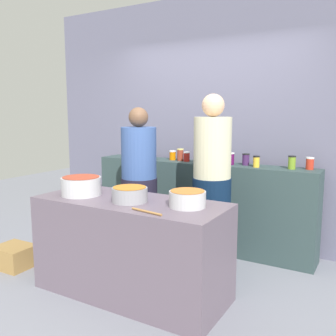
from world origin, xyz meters
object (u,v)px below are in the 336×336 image
at_px(preserve_jar_10, 292,162).
at_px(cook_with_tongs, 139,192).
at_px(preserve_jar_11, 310,163).
at_px(preserve_jar_3, 180,155).
at_px(preserve_jar_7, 230,159).
at_px(preserve_jar_0, 134,152).
at_px(wooden_spoon, 147,212).
at_px(preserve_jar_2, 173,155).
at_px(cook_in_cap, 212,194).
at_px(cooking_pot_left, 81,186).
at_px(bread_crate, 14,256).
at_px(preserve_jar_5, 202,158).
at_px(cooking_pot_center, 130,194).
at_px(cooking_pot_right, 187,199).
at_px(preserve_jar_6, 208,158).
at_px(preserve_jar_1, 152,154).
at_px(preserve_jar_8, 246,159).
at_px(preserve_jar_4, 187,157).
at_px(preserve_jar_9, 256,161).

bearing_deg(preserve_jar_10, cook_with_tongs, -155.87).
bearing_deg(preserve_jar_11, preserve_jar_3, -177.77).
bearing_deg(preserve_jar_7, preserve_jar_0, 179.54).
relative_size(preserve_jar_3, preserve_jar_7, 1.08).
bearing_deg(wooden_spoon, preserve_jar_2, 113.38).
height_order(preserve_jar_0, wooden_spoon, preserve_jar_0).
bearing_deg(preserve_jar_7, cook_in_cap, -86.03).
xyz_separation_m(preserve_jar_11, cooking_pot_left, (-1.72, -1.52, -0.15)).
bearing_deg(bread_crate, cook_in_cap, 27.27).
xyz_separation_m(preserve_jar_3, preserve_jar_5, (0.30, -0.02, -0.02)).
xyz_separation_m(cooking_pot_center, cooking_pot_right, (0.50, 0.09, 0.00)).
bearing_deg(cooking_pot_left, cook_with_tongs, 83.66).
relative_size(preserve_jar_3, preserve_jar_11, 1.16).
bearing_deg(cooking_pot_left, preserve_jar_6, 65.68).
bearing_deg(cooking_pot_right, preserve_jar_1, 131.91).
height_order(preserve_jar_5, preserve_jar_6, preserve_jar_6).
xyz_separation_m(preserve_jar_8, cooking_pot_left, (-1.05, -1.50, -0.15)).
bearing_deg(preserve_jar_6, preserve_jar_2, 171.18).
height_order(preserve_jar_2, preserve_jar_11, preserve_jar_11).
distance_m(cooking_pot_center, cooking_pot_right, 0.51).
bearing_deg(preserve_jar_2, preserve_jar_4, -9.48).
bearing_deg(preserve_jar_4, bread_crate, -128.56).
height_order(preserve_jar_5, preserve_jar_10, preserve_jar_10).
height_order(preserve_jar_0, preserve_jar_5, preserve_jar_0).
height_order(preserve_jar_6, preserve_jar_7, preserve_jar_7).
distance_m(preserve_jar_0, cook_with_tongs, 0.92).
bearing_deg(preserve_jar_6, cooking_pot_left, -114.32).
distance_m(preserve_jar_0, preserve_jar_8, 1.50).
distance_m(preserve_jar_3, preserve_jar_8, 0.81).
relative_size(preserve_jar_3, cooking_pot_left, 0.41).
height_order(preserve_jar_5, preserve_jar_11, preserve_jar_11).
bearing_deg(preserve_jar_4, preserve_jar_2, 170.52).
relative_size(preserve_jar_2, preserve_jar_4, 1.01).
relative_size(preserve_jar_1, preserve_jar_9, 1.18).
bearing_deg(preserve_jar_8, preserve_jar_4, -176.13).
distance_m(preserve_jar_2, preserve_jar_5, 0.41).
bearing_deg(cook_with_tongs, bread_crate, -137.66).
distance_m(preserve_jar_1, preserve_jar_8, 1.18).
distance_m(preserve_jar_0, preserve_jar_7, 1.34).
height_order(preserve_jar_6, cooking_pot_right, preserve_jar_6).
relative_size(preserve_jar_9, cooking_pot_right, 0.42).
height_order(cooking_pot_right, cook_in_cap, cook_in_cap).
relative_size(preserve_jar_9, wooden_spoon, 0.41).
height_order(cooking_pot_left, wooden_spoon, cooking_pot_left).
bearing_deg(preserve_jar_0, preserve_jar_9, -2.16).
relative_size(preserve_jar_5, preserve_jar_10, 0.83).
xyz_separation_m(preserve_jar_1, preserve_jar_7, (1.01, 0.05, -0.00)).
relative_size(preserve_jar_1, cooking_pot_right, 0.49).
relative_size(preserve_jar_0, preserve_jar_1, 0.90).
height_order(preserve_jar_1, preserve_jar_5, preserve_jar_1).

